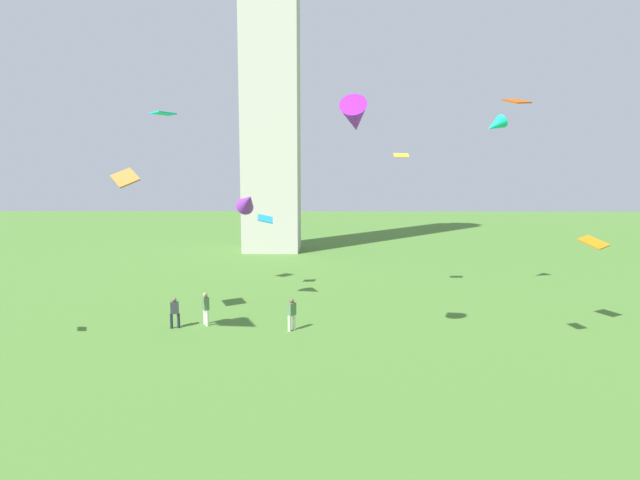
# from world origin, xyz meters

# --- Properties ---
(person_0) EXTENTS (0.49, 0.35, 1.63)m
(person_0) POSITION_xyz_m (-6.65, 20.61, 0.92)
(person_0) COLOR #1E2333
(person_0) RESTS_ON ground_plane
(person_1) EXTENTS (0.47, 0.50, 1.69)m
(person_1) POSITION_xyz_m (-0.51, 20.31, 0.95)
(person_1) COLOR silver
(person_1) RESTS_ON ground_plane
(person_2) EXTENTS (0.46, 0.53, 1.77)m
(person_2) POSITION_xyz_m (-5.16, 21.22, 1.00)
(person_2) COLOR silver
(person_2) RESTS_ON ground_plane
(kite_flying_0) EXTENTS (1.76, 2.14, 1.64)m
(kite_flying_0) POSITION_xyz_m (-3.54, 25.62, 6.40)
(kite_flying_0) COLOR purple
(kite_flying_1) EXTENTS (0.98, 0.65, 0.33)m
(kite_flying_1) POSITION_xyz_m (6.15, 29.04, 9.32)
(kite_flying_1) COLOR gold
(kite_flying_2) EXTENTS (1.80, 1.50, 1.39)m
(kite_flying_2) POSITION_xyz_m (12.14, 28.69, 11.23)
(kite_flying_2) COLOR #10C89C
(kite_flying_3) EXTENTS (1.45, 2.15, 1.88)m
(kite_flying_3) POSITION_xyz_m (2.49, 16.86, 10.33)
(kite_flying_3) COLOR #8416E3
(kite_flying_4) EXTENTS (1.08, 0.91, 0.67)m
(kite_flying_4) POSITION_xyz_m (-3.05, 30.09, 5.02)
(kite_flying_4) COLOR #1B8AC9
(kite_flying_6) EXTENTS (1.84, 1.69, 1.10)m
(kite_flying_6) POSITION_xyz_m (-9.21, 21.27, 7.82)
(kite_flying_6) COLOR #C7712D
(kite_flying_7) EXTENTS (1.42, 1.48, 0.61)m
(kite_flying_7) POSITION_xyz_m (15.04, 21.14, 4.52)
(kite_flying_7) COLOR #C2700D
(kite_flying_9) EXTENTS (0.89, 1.06, 0.34)m
(kite_flying_9) POSITION_xyz_m (8.39, 14.36, 10.63)
(kite_flying_9) COLOR #B44104
(kite_flying_10) EXTENTS (1.58, 1.67, 0.12)m
(kite_flying_10) POSITION_xyz_m (-9.16, 27.76, 11.91)
(kite_flying_10) COLOR #0AC2C6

